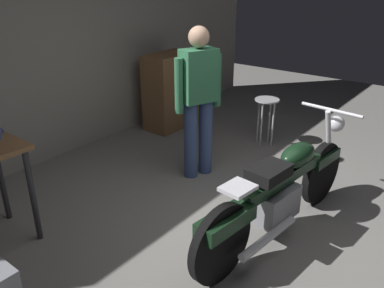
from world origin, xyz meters
The scene contains 6 objects.
ground_plane centered at (0.00, 0.00, 0.00)m, with size 12.00×12.00×0.00m, color gray.
back_wall centered at (0.00, 2.80, 1.55)m, with size 8.00×0.12×3.10m, color gray.
motorcycle centered at (0.08, -0.22, 0.45)m, with size 2.19×0.60×1.00m.
person_standing centered at (0.56, 1.03, 0.93)m, with size 0.54×0.34×1.67m.
shop_stool centered at (1.80, 0.85, 0.50)m, with size 0.32×0.32×0.64m.
wooden_dresser centered at (1.56, 2.30, 0.55)m, with size 0.80×0.47×1.10m.
Camera 1 is at (-2.73, -1.44, 2.16)m, focal length 37.10 mm.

